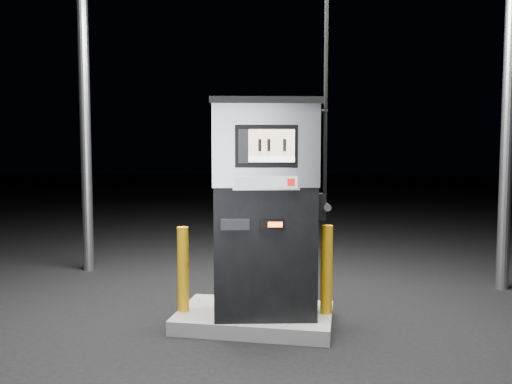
# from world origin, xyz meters

# --- Properties ---
(ground) EXTENTS (80.00, 80.00, 0.00)m
(ground) POSITION_xyz_m (0.00, 0.00, 0.00)
(ground) COLOR black
(ground) RESTS_ON ground
(pump_island) EXTENTS (1.60, 1.00, 0.15)m
(pump_island) POSITION_xyz_m (0.00, 0.00, 0.07)
(pump_island) COLOR #60605B
(pump_island) RESTS_ON ground
(fuel_dispenser) EXTENTS (1.26, 0.86, 4.53)m
(fuel_dispenser) POSITION_xyz_m (0.13, -0.10, 1.27)
(fuel_dispenser) COLOR black
(fuel_dispenser) RESTS_ON pump_island
(bollard_left) EXTENTS (0.12, 0.12, 0.89)m
(bollard_left) POSITION_xyz_m (-0.74, -0.14, 0.59)
(bollard_left) COLOR orange
(bollard_left) RESTS_ON pump_island
(bollard_right) EXTENTS (0.14, 0.14, 0.92)m
(bollard_right) POSITION_xyz_m (0.74, 0.06, 0.61)
(bollard_right) COLOR orange
(bollard_right) RESTS_ON pump_island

